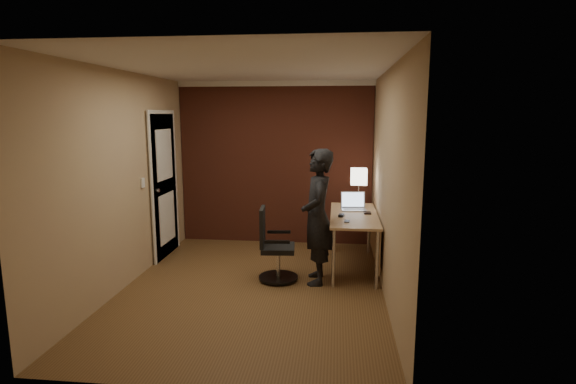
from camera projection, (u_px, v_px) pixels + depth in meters
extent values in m
plane|color=brown|center=(253.00, 288.00, 5.26)|extent=(4.00, 4.00, 0.00)
plane|color=white|center=(250.00, 68.00, 4.83)|extent=(4.00, 4.00, 0.00)
plane|color=tan|center=(276.00, 163.00, 7.00)|extent=(3.00, 0.00, 3.00)
plane|color=tan|center=(197.00, 225.00, 3.08)|extent=(3.00, 0.00, 3.00)
plane|color=tan|center=(125.00, 180.00, 5.20)|extent=(0.00, 4.00, 4.00)
plane|color=tan|center=(387.00, 184.00, 4.88)|extent=(0.00, 4.00, 4.00)
cube|color=brown|center=(276.00, 163.00, 6.97)|extent=(2.98, 0.06, 2.50)
cube|color=silver|center=(275.00, 84.00, 6.76)|extent=(3.00, 0.08, 0.08)
cube|color=silver|center=(193.00, 43.00, 2.92)|extent=(3.00, 0.08, 0.08)
cube|color=silver|center=(121.00, 73.00, 4.99)|extent=(0.08, 4.00, 0.08)
cube|color=silver|center=(388.00, 70.00, 4.68)|extent=(0.08, 4.00, 0.08)
cube|color=silver|center=(164.00, 186.00, 6.32)|extent=(0.05, 0.82, 2.02)
cube|color=silver|center=(165.00, 186.00, 6.32)|extent=(0.02, 0.92, 2.12)
cylinder|color=silver|center=(158.00, 190.00, 5.99)|extent=(0.05, 0.05, 0.05)
cube|color=silver|center=(143.00, 183.00, 5.66)|extent=(0.02, 0.08, 0.12)
cube|color=tan|center=(354.00, 215.00, 5.80)|extent=(0.60, 1.50, 0.03)
cube|color=tan|center=(375.00, 237.00, 5.82)|extent=(0.02, 1.38, 0.54)
cylinder|color=silver|center=(334.00, 258.00, 5.22)|extent=(0.04, 0.04, 0.70)
cylinder|color=silver|center=(334.00, 229.00, 6.57)|extent=(0.04, 0.04, 0.70)
cylinder|color=silver|center=(377.00, 260.00, 5.16)|extent=(0.04, 0.04, 0.70)
cylinder|color=silver|center=(369.00, 230.00, 6.51)|extent=(0.04, 0.04, 0.70)
cube|color=silver|center=(358.00, 206.00, 6.28)|extent=(0.11, 0.11, 0.01)
cylinder|color=silver|center=(358.00, 195.00, 6.25)|extent=(0.01, 0.01, 0.30)
cube|color=white|center=(359.00, 176.00, 6.21)|extent=(0.22, 0.22, 0.22)
cube|color=silver|center=(354.00, 209.00, 6.05)|extent=(0.35, 0.26, 0.01)
cube|color=silver|center=(353.00, 199.00, 6.14)|extent=(0.33, 0.09, 0.22)
cube|color=#B2CCF2|center=(353.00, 199.00, 6.13)|extent=(0.30, 0.07, 0.19)
cube|color=gray|center=(354.00, 209.00, 6.04)|extent=(0.29, 0.16, 0.00)
cube|color=black|center=(341.00, 215.00, 5.65)|extent=(0.08, 0.11, 0.03)
cube|color=black|center=(347.00, 221.00, 5.40)|extent=(0.07, 0.12, 0.01)
cube|color=black|center=(367.00, 213.00, 5.82)|extent=(0.09, 0.11, 0.02)
cylinder|color=black|center=(278.00, 277.00, 5.50)|extent=(0.48, 0.48, 0.03)
cylinder|color=silver|center=(278.00, 263.00, 5.46)|extent=(0.05, 0.05, 0.36)
cube|color=black|center=(278.00, 248.00, 5.43)|extent=(0.43, 0.43, 0.06)
cube|color=black|center=(262.00, 227.00, 5.39)|extent=(0.07, 0.36, 0.47)
cube|color=black|center=(279.00, 232.00, 5.63)|extent=(0.29, 0.07, 0.03)
cube|color=black|center=(277.00, 242.00, 5.19)|extent=(0.29, 0.07, 0.03)
imported|color=black|center=(317.00, 217.00, 5.31)|extent=(0.43, 0.62, 1.61)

